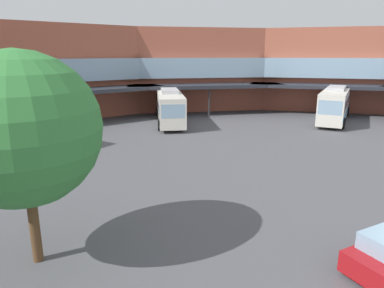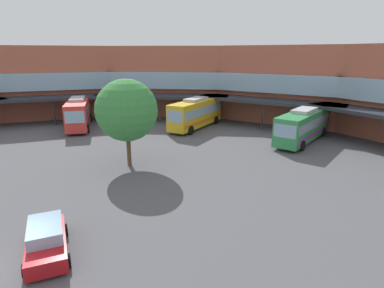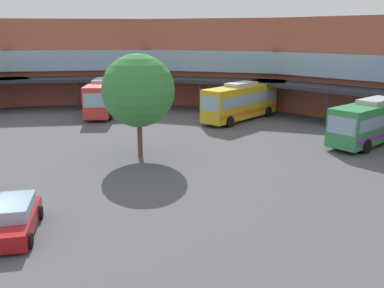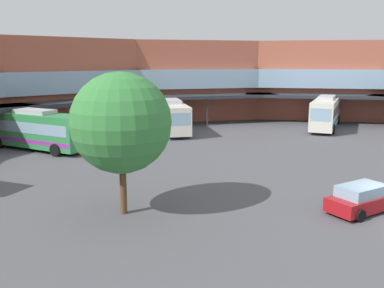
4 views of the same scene
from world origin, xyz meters
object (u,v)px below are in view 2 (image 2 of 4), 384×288
Objects in this scene: bus_0 at (196,113)px; bus_3 at (303,125)px; plaza_tree at (127,110)px; bus_1 at (79,112)px; parked_car at (46,240)px.

bus_3 is (13.17, 3.53, -0.13)m from bus_0.
bus_1 is at bearing 166.89° from plaza_tree.
plaza_tree reaches higher than parked_car.
bus_1 reaches higher than bus_3.
plaza_tree is at bearing -28.61° from bus_3.
bus_1 is 18.10m from plaza_tree.
bus_1 is at bearing -61.30° from bus_0.
parked_car is (14.01, -25.05, -1.27)m from bus_0.
bus_0 is 28.73m from parked_car.
bus_3 reaches higher than parked_car.
bus_1 is 2.19× the size of parked_car.
parked_car is at bearing -52.63° from plaza_tree.
bus_0 reaches higher than bus_3.
parked_car is 13.63m from plaza_tree.
bus_0 is at bearing 141.24° from parked_car.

